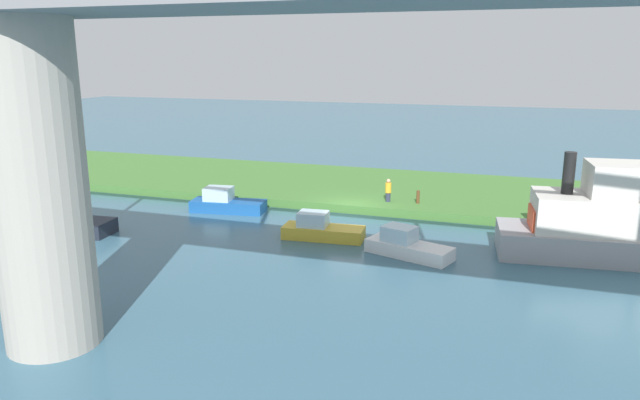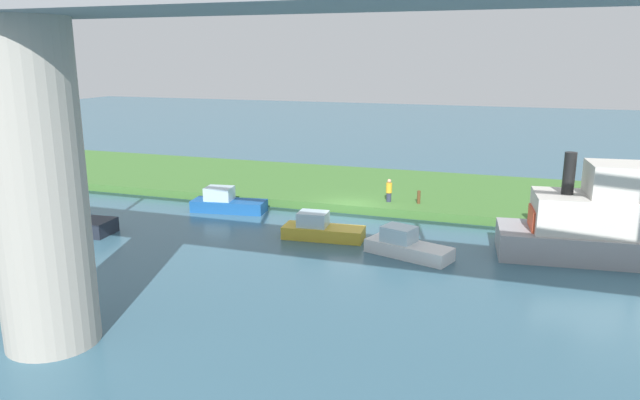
{
  "view_description": "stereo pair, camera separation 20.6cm",
  "coord_description": "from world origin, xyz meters",
  "px_view_note": "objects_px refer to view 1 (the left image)",
  "views": [
    {
      "loc": [
        -9.02,
        32.24,
        9.1
      ],
      "look_at": [
        0.1,
        5.0,
        2.0
      ],
      "focal_mm": 33.01,
      "sensor_mm": 36.0,
      "label": 1
    },
    {
      "loc": [
        -9.22,
        32.17,
        9.1
      ],
      "look_at": [
        0.1,
        5.0,
        2.0
      ],
      "focal_mm": 33.01,
      "sensor_mm": 36.0,
      "label": 2
    }
  ],
  "objects_px": {
    "person_on_bank": "(388,190)",
    "motorboat_red": "(617,221)",
    "riverboat_paddlewheel": "(407,246)",
    "houseboat_blue": "(226,203)",
    "skiff_small": "(321,229)",
    "bridge_pylon": "(39,190)",
    "motorboat_white": "(64,222)",
    "mooring_post": "(418,197)"
  },
  "relations": [
    {
      "from": "person_on_bank",
      "to": "motorboat_red",
      "type": "bearing_deg",
      "value": 154.8
    },
    {
      "from": "motorboat_red",
      "to": "riverboat_paddlewheel",
      "type": "height_order",
      "value": "motorboat_red"
    },
    {
      "from": "person_on_bank",
      "to": "houseboat_blue",
      "type": "distance_m",
      "value": 9.76
    },
    {
      "from": "skiff_small",
      "to": "houseboat_blue",
      "type": "height_order",
      "value": "houseboat_blue"
    },
    {
      "from": "riverboat_paddlewheel",
      "to": "houseboat_blue",
      "type": "relative_size",
      "value": 0.94
    },
    {
      "from": "bridge_pylon",
      "to": "motorboat_white",
      "type": "relative_size",
      "value": 2.0
    },
    {
      "from": "motorboat_red",
      "to": "houseboat_blue",
      "type": "bearing_deg",
      "value": -5.46
    },
    {
      "from": "person_on_bank",
      "to": "houseboat_blue",
      "type": "height_order",
      "value": "person_on_bank"
    },
    {
      "from": "houseboat_blue",
      "to": "mooring_post",
      "type": "bearing_deg",
      "value": -161.54
    },
    {
      "from": "mooring_post",
      "to": "houseboat_blue",
      "type": "height_order",
      "value": "houseboat_blue"
    },
    {
      "from": "skiff_small",
      "to": "person_on_bank",
      "type": "bearing_deg",
      "value": -106.56
    },
    {
      "from": "bridge_pylon",
      "to": "motorboat_white",
      "type": "xyz_separation_m",
      "value": [
        8.48,
        -10.03,
        -4.51
      ]
    },
    {
      "from": "mooring_post",
      "to": "motorboat_red",
      "type": "relative_size",
      "value": 0.08
    },
    {
      "from": "bridge_pylon",
      "to": "person_on_bank",
      "type": "distance_m",
      "value": 21.53
    },
    {
      "from": "bridge_pylon",
      "to": "houseboat_blue",
      "type": "bearing_deg",
      "value": -81.79
    },
    {
      "from": "mooring_post",
      "to": "houseboat_blue",
      "type": "relative_size",
      "value": 0.17
    },
    {
      "from": "mooring_post",
      "to": "riverboat_paddlewheel",
      "type": "height_order",
      "value": "riverboat_paddlewheel"
    },
    {
      "from": "motorboat_red",
      "to": "motorboat_white",
      "type": "height_order",
      "value": "motorboat_red"
    },
    {
      "from": "riverboat_paddlewheel",
      "to": "houseboat_blue",
      "type": "height_order",
      "value": "houseboat_blue"
    },
    {
      "from": "mooring_post",
      "to": "riverboat_paddlewheel",
      "type": "xyz_separation_m",
      "value": [
        -0.82,
        8.12,
        -0.41
      ]
    },
    {
      "from": "person_on_bank",
      "to": "mooring_post",
      "type": "distance_m",
      "value": 1.81
    },
    {
      "from": "bridge_pylon",
      "to": "motorboat_red",
      "type": "bearing_deg",
      "value": -141.5
    },
    {
      "from": "mooring_post",
      "to": "houseboat_blue",
      "type": "xyz_separation_m",
      "value": [
        10.86,
        3.63,
        -0.36
      ]
    },
    {
      "from": "motorboat_white",
      "to": "riverboat_paddlewheel",
      "type": "distance_m",
      "value": 17.89
    },
    {
      "from": "motorboat_red",
      "to": "bridge_pylon",
      "type": "bearing_deg",
      "value": 38.5
    },
    {
      "from": "bridge_pylon",
      "to": "riverboat_paddlewheel",
      "type": "height_order",
      "value": "bridge_pylon"
    },
    {
      "from": "person_on_bank",
      "to": "skiff_small",
      "type": "relative_size",
      "value": 0.33
    },
    {
      "from": "motorboat_red",
      "to": "houseboat_blue",
      "type": "distance_m",
      "value": 20.88
    },
    {
      "from": "motorboat_red",
      "to": "houseboat_blue",
      "type": "xyz_separation_m",
      "value": [
        20.74,
        -1.98,
        -1.29
      ]
    },
    {
      "from": "skiff_small",
      "to": "motorboat_red",
      "type": "bearing_deg",
      "value": -174.63
    },
    {
      "from": "person_on_bank",
      "to": "riverboat_paddlewheel",
      "type": "height_order",
      "value": "person_on_bank"
    },
    {
      "from": "motorboat_red",
      "to": "riverboat_paddlewheel",
      "type": "distance_m",
      "value": 9.5
    },
    {
      "from": "motorboat_white",
      "to": "houseboat_blue",
      "type": "xyz_separation_m",
      "value": [
        -6.09,
        -6.55,
        -0.07
      ]
    },
    {
      "from": "motorboat_red",
      "to": "riverboat_paddlewheel",
      "type": "xyz_separation_m",
      "value": [
        9.07,
        2.51,
        -1.33
      ]
    },
    {
      "from": "houseboat_blue",
      "to": "motorboat_white",
      "type": "bearing_deg",
      "value": 47.06
    },
    {
      "from": "motorboat_red",
      "to": "motorboat_white",
      "type": "xyz_separation_m",
      "value": [
        26.84,
        4.56,
        -1.22
      ]
    },
    {
      "from": "bridge_pylon",
      "to": "mooring_post",
      "type": "height_order",
      "value": "bridge_pylon"
    },
    {
      "from": "riverboat_paddlewheel",
      "to": "houseboat_blue",
      "type": "xyz_separation_m",
      "value": [
        11.68,
        -4.49,
        0.04
      ]
    },
    {
      "from": "motorboat_white",
      "to": "houseboat_blue",
      "type": "relative_size",
      "value": 1.12
    },
    {
      "from": "motorboat_red",
      "to": "skiff_small",
      "type": "bearing_deg",
      "value": 5.37
    },
    {
      "from": "motorboat_white",
      "to": "bridge_pylon",
      "type": "bearing_deg",
      "value": 130.22
    },
    {
      "from": "motorboat_red",
      "to": "houseboat_blue",
      "type": "height_order",
      "value": "motorboat_red"
    }
  ]
}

